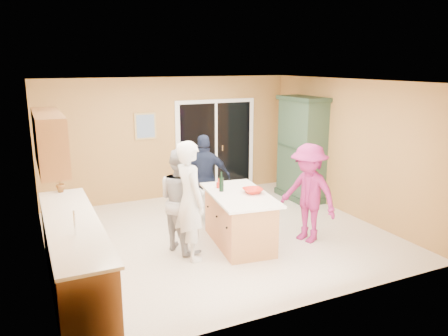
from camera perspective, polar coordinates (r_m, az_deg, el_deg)
name	(u,v)px	position (r m, az deg, el deg)	size (l,w,h in m)	color
floor	(219,235)	(7.60, -0.71, -8.73)	(5.50, 5.50, 0.00)	silver
ceiling	(218,81)	(7.04, -0.78, 11.25)	(5.50, 5.00, 0.10)	silver
wall_back	(171,138)	(9.50, -6.98, 3.88)	(5.50, 0.10, 2.60)	#DCB75A
wall_front	(308,205)	(5.12, 10.91, -4.74)	(5.50, 0.10, 2.60)	#DCB75A
wall_left	(39,180)	(6.61, -23.04, -1.43)	(0.10, 5.00, 2.60)	#DCB75A
wall_right	(349,148)	(8.69, 16.04, 2.53)	(0.10, 5.00, 2.60)	#DCB75A
left_cabinet_run	(76,261)	(5.90, -18.83, -11.46)	(0.65, 3.05, 1.24)	#CC7E4F
upper_cabinets	(49,140)	(6.30, -21.85, 3.36)	(0.35, 1.60, 0.75)	#CC7E4F
sliding_door	(216,146)	(9.88, -1.08, 2.88)	(1.90, 0.07, 2.10)	white
framed_picture	(145,126)	(9.28, -10.23, 5.40)	(0.46, 0.04, 0.56)	tan
kitchen_island	(239,220)	(7.12, 1.99, -6.86)	(1.08, 1.73, 0.86)	#CC7E4F
green_hutch	(302,150)	(9.47, 10.14, 2.34)	(0.63, 1.20, 2.21)	#223828
woman_white	(190,201)	(6.49, -4.46, -4.28)	(0.66, 0.43, 1.80)	silver
woman_grey	(181,200)	(6.82, -5.60, -4.17)	(0.79, 0.62, 1.63)	#AFAFB2
woman_navy	(205,178)	(8.04, -2.52, -1.36)	(0.95, 0.40, 1.63)	#161E31
woman_magenta	(308,193)	(7.26, 10.96, -3.25)	(1.05, 0.61, 1.63)	#95204F
serving_bowl	(253,191)	(7.00, 3.77, -2.98)	(0.31, 0.31, 0.08)	red
tulip_vase	(59,179)	(7.16, -20.73, -1.33)	(0.23, 0.15, 0.43)	red
tumbler_near	(220,182)	(7.40, -0.51, -1.87)	(0.08, 0.08, 0.12)	red
tumbler_far	(218,185)	(7.27, -0.75, -2.24)	(0.07, 0.07, 0.10)	red
wine_bottle	(221,184)	(7.06, -0.34, -2.08)	(0.07, 0.07, 0.32)	black
white_plate	(214,184)	(7.47, -1.27, -2.14)	(0.20, 0.20, 0.01)	white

